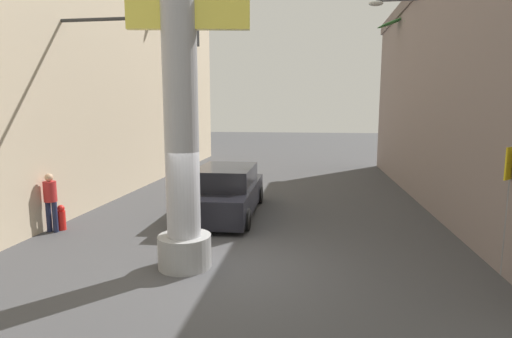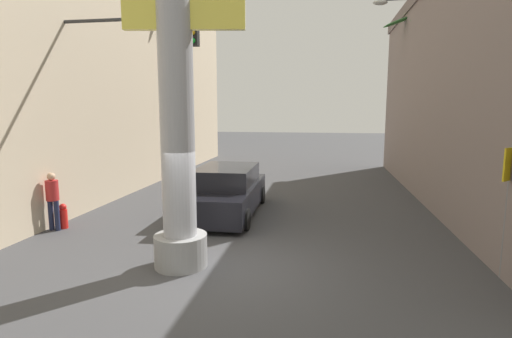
{
  "view_description": "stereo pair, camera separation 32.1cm",
  "coord_description": "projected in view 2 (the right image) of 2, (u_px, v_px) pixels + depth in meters",
  "views": [
    {
      "loc": [
        1.62,
        -7.88,
        3.35
      ],
      "look_at": [
        0.0,
        3.58,
        1.64
      ],
      "focal_mm": 28.0,
      "sensor_mm": 36.0,
      "label": 1
    },
    {
      "loc": [
        1.94,
        -7.83,
        3.35
      ],
      "look_at": [
        0.0,
        3.58,
        1.64
      ],
      "focal_mm": 28.0,
      "sensor_mm": 36.0,
      "label": 2
    }
  ],
  "objects": [
    {
      "name": "traffic_light_mast",
      "position": [
        108.0,
        80.0,
        11.84
      ],
      "size": [
        5.02,
        0.32,
        6.04
      ],
      "color": "#333333",
      "rests_on": "ground"
    },
    {
      "name": "building_left",
      "position": [
        59.0,
        27.0,
        16.96
      ],
      "size": [
        7.29,
        25.08,
        13.68
      ],
      "color": "#C6B293",
      "rests_on": "ground"
    },
    {
      "name": "car_lead",
      "position": [
        227.0,
        192.0,
        12.89
      ],
      "size": [
        2.08,
        4.88,
        1.56
      ],
      "color": "black",
      "rests_on": "ground"
    },
    {
      "name": "neon_sign_pole",
      "position": [
        175.0,
        48.0,
        8.0
      ],
      "size": [
        2.76,
        1.14,
        10.02
      ],
      "color": "#9E9EA3",
      "rests_on": "ground"
    },
    {
      "name": "pedestrian_curb_left",
      "position": [
        53.0,
        197.0,
        11.1
      ],
      "size": [
        0.37,
        0.37,
        1.64
      ],
      "color": "#1E233F",
      "rests_on": "ground"
    },
    {
      "name": "ground_plane",
      "position": [
        280.0,
        184.0,
        18.2
      ],
      "size": [
        85.19,
        85.19,
        0.0
      ],
      "primitive_type": "plane",
      "color": "#424244"
    },
    {
      "name": "crossing_sign",
      "position": [
        509.0,
        193.0,
        7.79
      ],
      "size": [
        0.47,
        0.47,
        2.67
      ],
      "color": "slate",
      "rests_on": "ground"
    },
    {
      "name": "palm_tree_mid_left",
      "position": [
        147.0,
        82.0,
        18.77
      ],
      "size": [
        2.79,
        2.9,
        7.89
      ],
      "color": "brown",
      "rests_on": "ground"
    },
    {
      "name": "street_lamp",
      "position": [
        421.0,
        78.0,
        15.43
      ],
      "size": [
        2.35,
        0.28,
        7.69
      ],
      "color": "#59595E",
      "rests_on": "ground"
    },
    {
      "name": "palm_tree_mid_right",
      "position": [
        413.0,
        78.0,
        18.55
      ],
      "size": [
        2.75,
        2.74,
        7.71
      ],
      "color": "brown",
      "rests_on": "ground"
    },
    {
      "name": "fire_hydrant",
      "position": [
        63.0,
        216.0,
        11.38
      ],
      "size": [
        0.22,
        0.22,
        0.72
      ],
      "color": "red",
      "rests_on": "ground"
    }
  ]
}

